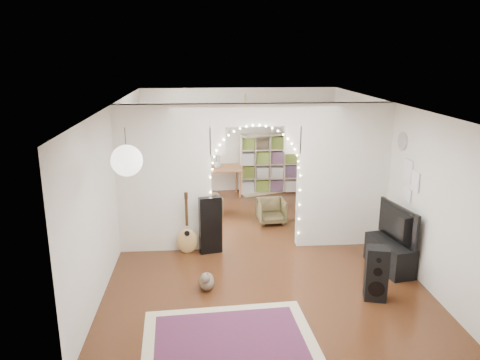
{
  "coord_description": "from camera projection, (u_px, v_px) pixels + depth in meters",
  "views": [
    {
      "loc": [
        -0.94,
        -8.24,
        3.57
      ],
      "look_at": [
        -0.25,
        0.3,
        1.22
      ],
      "focal_mm": 35.0,
      "sensor_mm": 36.0,
      "label": 1
    }
  ],
  "objects": [
    {
      "name": "fairy_lights",
      "position": [
        256.0,
        168.0,
        8.4
      ],
      "size": [
        1.64,
        0.04,
        1.6
      ],
      "primitive_type": null,
      "color": "#FFEABF",
      "rests_on": "divider_wall"
    },
    {
      "name": "tv",
      "position": [
        392.0,
        224.0,
        7.77
      ],
      "size": [
        0.33,
        1.08,
        0.62
      ],
      "primitive_type": "imported",
      "rotation": [
        0.0,
        0.0,
        1.75
      ],
      "color": "black",
      "rests_on": "media_console"
    },
    {
      "name": "wall_clock",
      "position": [
        403.0,
        141.0,
        8.0
      ],
      "size": [
        0.03,
        0.31,
        0.31
      ],
      "primitive_type": "cylinder",
      "rotation": [
        0.0,
        1.57,
        0.0
      ],
      "color": "white",
      "rests_on": "wall_right"
    },
    {
      "name": "bookcase",
      "position": [
        269.0,
        163.0,
        12.15
      ],
      "size": [
        1.55,
        0.89,
        1.55
      ],
      "primitive_type": "cube",
      "rotation": [
        0.0,
        0.0,
        0.36
      ],
      "color": "#BEB089",
      "rests_on": "floor"
    },
    {
      "name": "paper_lantern",
      "position": [
        127.0,
        161.0,
        5.89
      ],
      "size": [
        0.4,
        0.4,
        0.4
      ],
      "primitive_type": "sphere",
      "color": "white",
      "rests_on": "ceiling"
    },
    {
      "name": "ceiling_fan",
      "position": [
        245.0,
        107.0,
        10.22
      ],
      "size": [
        1.1,
        1.1,
        0.3
      ],
      "primitive_type": null,
      "color": "gold",
      "rests_on": "ceiling"
    },
    {
      "name": "guitar_case",
      "position": [
        211.0,
        225.0,
        8.49
      ],
      "size": [
        0.43,
        0.23,
        1.06
      ],
      "primitive_type": "cube",
      "rotation": [
        0.0,
        0.0,
        0.23
      ],
      "color": "black",
      "rests_on": "floor"
    },
    {
      "name": "floor",
      "position": [
        254.0,
        245.0,
        8.93
      ],
      "size": [
        7.5,
        7.5,
        0.0
      ],
      "primitive_type": "plane",
      "color": "black",
      "rests_on": "ground"
    },
    {
      "name": "ceiling",
      "position": [
        255.0,
        103.0,
        8.22
      ],
      "size": [
        5.0,
        7.5,
        0.02
      ],
      "primitive_type": "cube",
      "color": "white",
      "rests_on": "wall_back"
    },
    {
      "name": "area_rug",
      "position": [
        229.0,
        340.0,
        5.99
      ],
      "size": [
        2.29,
        1.79,
        0.02
      ],
      "primitive_type": "cube",
      "rotation": [
        0.0,
        0.0,
        0.06
      ],
      "color": "maroon",
      "rests_on": "floor"
    },
    {
      "name": "dining_chair_left",
      "position": [
        209.0,
        206.0,
        10.47
      ],
      "size": [
        0.63,
        0.64,
        0.48
      ],
      "primitive_type": "imported",
      "rotation": [
        0.0,
        0.0,
        0.25
      ],
      "color": "brown",
      "rests_on": "floor"
    },
    {
      "name": "wall_right",
      "position": [
        387.0,
        175.0,
        8.77
      ],
      "size": [
        0.02,
        7.5,
        2.7
      ],
      "primitive_type": "cube",
      "color": "silver",
      "rests_on": "floor"
    },
    {
      "name": "dining_table",
      "position": [
        218.0,
        170.0,
        11.83
      ],
      "size": [
        1.25,
        0.89,
        0.76
      ],
      "rotation": [
        0.0,
        0.0,
        0.07
      ],
      "color": "brown",
      "rests_on": "floor"
    },
    {
      "name": "picture_frames",
      "position": [
        410.0,
        181.0,
        7.77
      ],
      "size": [
        0.02,
        0.5,
        0.7
      ],
      "primitive_type": null,
      "color": "white",
      "rests_on": "wall_right"
    },
    {
      "name": "window",
      "position": [
        132.0,
        152.0,
        10.08
      ],
      "size": [
        0.04,
        1.2,
        1.4
      ],
      "primitive_type": "cube",
      "color": "white",
      "rests_on": "wall_left"
    },
    {
      "name": "media_console",
      "position": [
        390.0,
        255.0,
        7.92
      ],
      "size": [
        0.57,
        1.06,
        0.5
      ],
      "primitive_type": "cube",
      "rotation": [
        0.0,
        0.0,
        0.18
      ],
      "color": "black",
      "rests_on": "floor"
    },
    {
      "name": "floor_speaker",
      "position": [
        376.0,
        274.0,
        6.91
      ],
      "size": [
        0.38,
        0.35,
        0.82
      ],
      "rotation": [
        0.0,
        0.0,
        -0.24
      ],
      "color": "black",
      "rests_on": "floor"
    },
    {
      "name": "flower_vase",
      "position": [
        218.0,
        164.0,
        11.78
      ],
      "size": [
        0.2,
        0.2,
        0.19
      ],
      "primitive_type": "imported",
      "rotation": [
        0.0,
        0.0,
        0.07
      ],
      "color": "white",
      "rests_on": "dining_table"
    },
    {
      "name": "wall_front",
      "position": [
        294.0,
        268.0,
        4.97
      ],
      "size": [
        5.0,
        0.02,
        2.7
      ],
      "primitive_type": "cube",
      "color": "silver",
      "rests_on": "floor"
    },
    {
      "name": "wall_left",
      "position": [
        116.0,
        180.0,
        8.38
      ],
      "size": [
        0.02,
        7.5,
        2.7
      ],
      "primitive_type": "cube",
      "color": "silver",
      "rests_on": "floor"
    },
    {
      "name": "divider_wall",
      "position": [
        255.0,
        173.0,
        8.56
      ],
      "size": [
        5.0,
        0.2,
        2.7
      ],
      "color": "silver",
      "rests_on": "floor"
    },
    {
      "name": "tabby_cat",
      "position": [
        207.0,
        281.0,
        7.24
      ],
      "size": [
        0.28,
        0.55,
        0.36
      ],
      "rotation": [
        0.0,
        0.0,
        -0.15
      ],
      "color": "brown",
      "rests_on": "floor"
    },
    {
      "name": "dining_chair_right",
      "position": [
        271.0,
        211.0,
        10.07
      ],
      "size": [
        0.6,
        0.62,
        0.53
      ],
      "primitive_type": "imported",
      "rotation": [
        0.0,
        0.0,
        0.07
      ],
      "color": "brown",
      "rests_on": "floor"
    },
    {
      "name": "wall_back",
      "position": [
        239.0,
        140.0,
        12.18
      ],
      "size": [
        5.0,
        0.02,
        2.7
      ],
      "primitive_type": "cube",
      "color": "silver",
      "rests_on": "floor"
    },
    {
      "name": "acoustic_guitar",
      "position": [
        187.0,
        231.0,
        8.48
      ],
      "size": [
        0.42,
        0.24,
        0.99
      ],
      "rotation": [
        0.0,
        0.0,
        -0.27
      ],
      "color": "#AC7244",
      "rests_on": "floor"
    }
  ]
}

